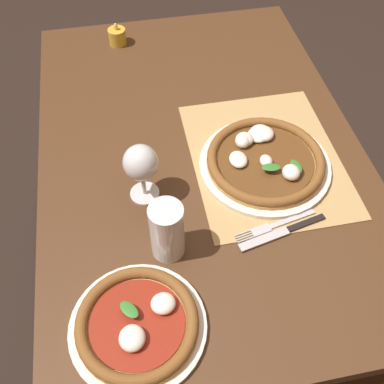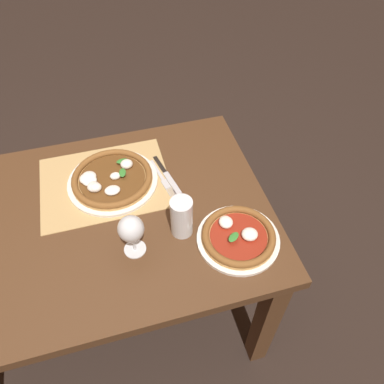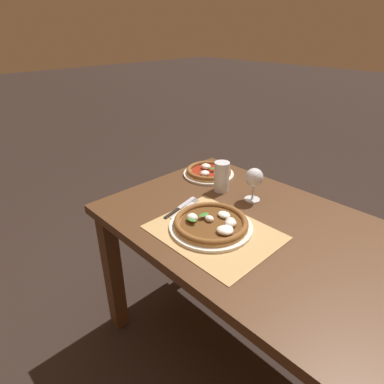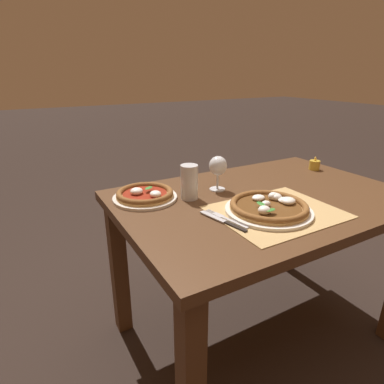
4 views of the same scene
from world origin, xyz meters
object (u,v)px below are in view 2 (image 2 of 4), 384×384
pizza_far (238,236)px  fork (162,178)px  pizza_near (111,179)px  wine_glass (131,230)px  knife (167,175)px  pint_glass (182,218)px

pizza_far → fork: bearing=-61.8°
pizza_near → wine_glass: bearing=96.0°
wine_glass → knife: 0.35m
pizza_far → wine_glass: wine_glass is taller
pizza_far → knife: pizza_far is taller
wine_glass → fork: wine_glass is taller
fork → knife: size_ratio=0.93×
pizza_far → pint_glass: size_ratio=1.84×
wine_glass → knife: size_ratio=0.73×
pizza_near → pizza_far: bearing=135.0°
pizza_far → fork: (0.18, -0.33, -0.01)m
pizza_near → knife: 0.20m
pint_glass → knife: bearing=-91.8°
pizza_near → fork: 0.18m
pizza_near → wine_glass: 0.32m
fork → pizza_far: bearing=118.2°
pizza_near → wine_glass: wine_glass is taller
pizza_near → fork: (-0.18, 0.03, -0.02)m
pizza_far → wine_glass: bearing=-9.3°
wine_glass → pint_glass: size_ratio=1.07×
pint_glass → pizza_near: bearing=-54.7°
pizza_far → knife: size_ratio=1.25×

